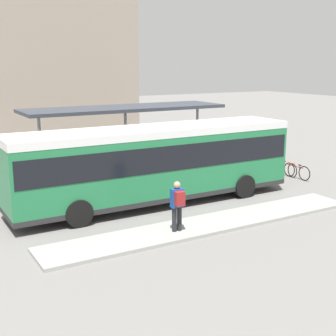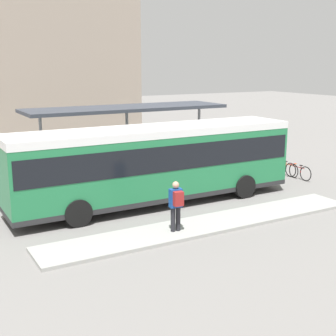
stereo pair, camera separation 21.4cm
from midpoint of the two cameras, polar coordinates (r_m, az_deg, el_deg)
The scene contains 7 objects.
ground_plane at distance 19.70m, azimuth -1.23°, elevation -4.31°, with size 120.00×120.00×0.00m, color slate.
curb_island at distance 17.07m, azimuth 5.29°, elevation -6.85°, with size 12.54×1.80×0.12m.
city_bus at distance 19.24m, azimuth -1.23°, elevation 1.06°, with size 12.18×2.68×3.22m.
pedestrian_waiting at distance 15.84m, azimuth 1.40°, elevation -4.31°, with size 0.45×0.47×1.75m.
bicycle_red at distance 24.63m, azimuth 15.80°, elevation -0.42°, with size 0.48×1.76×0.76m.
bicycle_orange at distance 25.22m, azimuth 14.63°, elevation -0.07°, with size 0.48×1.72×0.75m.
station_shelter at distance 26.14m, azimuth -4.84°, elevation 7.15°, with size 11.31×3.22×3.41m.
Camera 2 is at (-8.85, -16.64, 5.74)m, focal length 50.00 mm.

